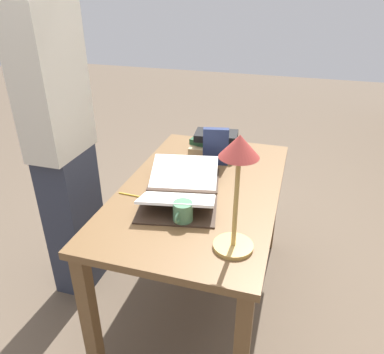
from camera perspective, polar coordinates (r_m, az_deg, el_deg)
The scene contains 9 objects.
ground_plane at distance 2.33m, azimuth 1.13°, elevation -17.58°, with size 12.00×12.00×0.00m, color brown.
reading_desk at distance 1.93m, azimuth 1.30°, elevation -4.14°, with size 1.30×0.77×0.74m.
open_book at distance 1.81m, azimuth -1.67°, elevation -1.78°, with size 0.61×0.45×0.09m.
book_stack_tall at distance 2.24m, azimuth 3.69°, elevation 5.03°, with size 0.23×0.31×0.13m.
book_standing_upright at distance 2.08m, azimuth 3.64°, elevation 4.65°, with size 0.07×0.14×0.21m.
reading_lamp at distance 1.31m, azimuth 7.02°, elevation 1.05°, with size 0.16×0.16×0.47m.
coffee_mug at distance 1.60m, azimuth -1.42°, elevation -5.41°, with size 0.12×0.09×0.09m.
pencil at distance 1.83m, azimuth -9.11°, elevation -2.77°, with size 0.01×0.14×0.01m.
person_reader at distance 2.06m, azimuth -19.18°, elevation 4.66°, with size 0.36×0.23×1.80m.
Camera 1 is at (1.58, 0.43, 1.66)m, focal length 35.00 mm.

